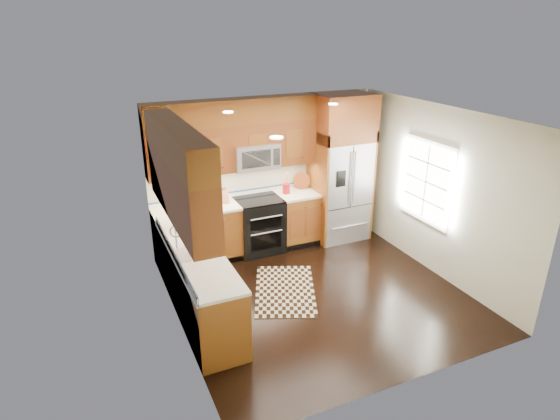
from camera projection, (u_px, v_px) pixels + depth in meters
name	position (u px, v px, depth m)	size (l,w,h in m)	color
ground	(318.00, 294.00, 6.85)	(4.00, 4.00, 0.00)	black
wall_back	(265.00, 172.00, 8.06)	(4.00, 0.02, 2.60)	#B6B9A7
wall_left	(174.00, 237.00, 5.61)	(0.02, 4.00, 2.60)	#B6B9A7
wall_right	(436.00, 191.00, 7.12)	(0.02, 4.00, 2.60)	#B6B9A7
window	(427.00, 182.00, 7.24)	(0.04, 1.10, 1.30)	white
base_cabinets	(217.00, 256.00, 6.98)	(2.85, 3.00, 0.90)	brown
countertop	(223.00, 223.00, 6.95)	(2.86, 3.01, 0.04)	white
upper_cabinets	(213.00, 150.00, 6.58)	(2.85, 3.00, 1.15)	brown
range	(259.00, 225.00, 7.99)	(0.76, 0.67, 0.95)	black
microwave	(255.00, 156.00, 7.66)	(0.76, 0.40, 0.42)	#B2B2B7
refrigerator	(341.00, 168.00, 8.24)	(0.98, 0.75, 2.60)	#B2B2B7
sink_faucet	(193.00, 248.00, 6.02)	(0.54, 0.44, 0.37)	#B2B2B7
rug	(285.00, 290.00, 6.94)	(0.86, 1.43, 0.01)	black
knife_block	(225.00, 196.00, 7.65)	(0.10, 0.14, 0.26)	tan
utensil_crock	(286.00, 186.00, 8.06)	(0.16, 0.16, 0.37)	maroon
cutting_board	(302.00, 188.00, 8.32)	(0.31, 0.31, 0.02)	brown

